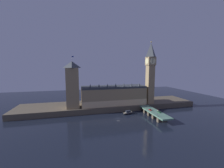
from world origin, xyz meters
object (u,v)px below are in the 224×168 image
object	(u,v)px
car_northbound_lead	(150,110)
boat_upstream	(128,113)
pedestrian_mid_walk	(158,110)
pedestrian_far_rail	(144,107)
pedestrian_near_rail	(159,116)
clock_tower	(150,71)
street_lamp_near	(158,112)
victoria_tower	(73,85)
car_southbound_lead	(159,112)
street_lamp_far	(143,104)

from	to	relation	value
car_northbound_lead	boat_upstream	bearing A→B (deg)	154.03
pedestrian_mid_walk	pedestrian_far_rail	world-z (taller)	pedestrian_far_rail
pedestrian_far_rail	car_northbound_lead	bearing A→B (deg)	-72.98
pedestrian_near_rail	pedestrian_mid_walk	bearing A→B (deg)	58.59
clock_tower	street_lamp_near	distance (m)	61.17
pedestrian_mid_walk	victoria_tower	bearing A→B (deg)	159.71
car_southbound_lead	street_lamp_far	distance (m)	21.59
clock_tower	car_northbound_lead	bearing A→B (deg)	-117.29
clock_tower	car_northbound_lead	distance (m)	50.46
car_southbound_lead	street_lamp_far	xyz separation A→B (m)	(-8.04, 19.72, 3.49)
clock_tower	pedestrian_mid_walk	bearing A→B (deg)	-101.48
street_lamp_near	pedestrian_near_rail	bearing A→B (deg)	-71.54
victoria_tower	pedestrian_near_rail	world-z (taller)	victoria_tower
street_lamp_near	boat_upstream	bearing A→B (deg)	122.09
clock_tower	pedestrian_near_rail	bearing A→B (deg)	-109.24
pedestrian_near_rail	street_lamp_near	distance (m)	3.22
pedestrian_far_rail	boat_upstream	world-z (taller)	pedestrian_far_rail
car_northbound_lead	street_lamp_far	world-z (taller)	street_lamp_far
pedestrian_near_rail	pedestrian_mid_walk	xyz separation A→B (m)	(10.19, 16.69, 0.08)
clock_tower	pedestrian_near_rail	size ratio (longest dim) A/B	48.25
car_northbound_lead	pedestrian_far_rail	world-z (taller)	pedestrian_far_rail
victoria_tower	pedestrian_near_rail	distance (m)	95.65
car_northbound_lead	boat_upstream	size ratio (longest dim) A/B	0.33
pedestrian_near_rail	pedestrian_mid_walk	size ratio (longest dim) A/B	0.92
car_southbound_lead	street_lamp_near	xyz separation A→B (m)	(-8.04, -9.72, 3.15)
victoria_tower	pedestrian_near_rail	xyz separation A→B (m)	(77.88, -49.25, -25.66)
street_lamp_near	boat_upstream	distance (m)	35.43
pedestrian_near_rail	street_lamp_near	bearing A→B (deg)	108.46
street_lamp_near	car_southbound_lead	bearing A→B (deg)	50.38
car_southbound_lead	pedestrian_mid_walk	bearing A→B (deg)	66.21
car_northbound_lead	boat_upstream	world-z (taller)	car_northbound_lead
street_lamp_far	boat_upstream	world-z (taller)	street_lamp_far
clock_tower	pedestrian_near_rail	world-z (taller)	clock_tower
boat_upstream	car_southbound_lead	bearing A→B (deg)	-36.45
car_northbound_lead	car_southbound_lead	world-z (taller)	car_southbound_lead
car_northbound_lead	pedestrian_near_rail	size ratio (longest dim) A/B	2.71
pedestrian_far_rail	boat_upstream	xyz separation A→B (m)	(-18.69, 2.02, -5.52)
clock_tower	car_northbound_lead	world-z (taller)	clock_tower
car_northbound_lead	pedestrian_near_rail	world-z (taller)	pedestrian_near_rail
pedestrian_far_rail	street_lamp_near	world-z (taller)	street_lamp_near
pedestrian_mid_walk	street_lamp_far	size ratio (longest dim) A/B	0.26
street_lamp_far	boat_upstream	xyz separation A→B (m)	(-18.29, -0.28, -8.71)
car_northbound_lead	street_lamp_near	world-z (taller)	street_lamp_near
car_northbound_lead	car_southbound_lead	size ratio (longest dim) A/B	0.98
pedestrian_mid_walk	boat_upstream	world-z (taller)	pedestrian_mid_walk
street_lamp_near	street_lamp_far	bearing A→B (deg)	90.00
pedestrian_far_rail	boat_upstream	size ratio (longest dim) A/B	0.14
pedestrian_near_rail	street_lamp_near	xyz separation A→B (m)	(-0.40, 1.20, 2.96)
pedestrian_mid_walk	street_lamp_near	world-z (taller)	street_lamp_near
street_lamp_near	street_lamp_far	distance (m)	29.44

